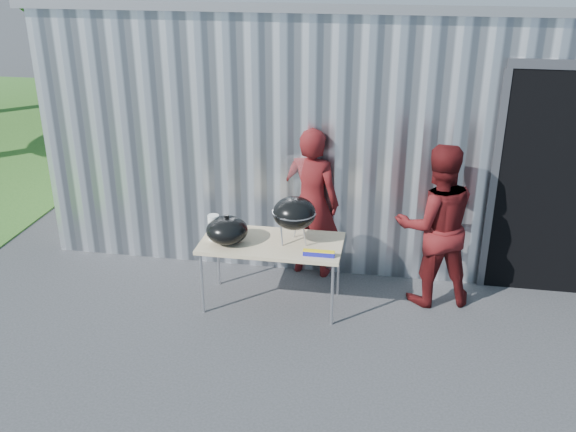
% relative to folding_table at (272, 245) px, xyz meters
% --- Properties ---
extents(ground, '(80.00, 80.00, 0.00)m').
position_rel_folding_table_xyz_m(ground, '(0.24, -0.86, -0.71)').
color(ground, '#2F2F32').
extents(building, '(8.20, 6.20, 3.10)m').
position_rel_folding_table_xyz_m(building, '(1.16, 3.73, 0.83)').
color(building, silver).
rests_on(building, ground).
extents(folding_table, '(1.50, 0.75, 0.75)m').
position_rel_folding_table_xyz_m(folding_table, '(0.00, 0.00, 0.00)').
color(folding_table, tan).
rests_on(folding_table, ground).
extents(kettle_grill, '(0.46, 0.46, 0.94)m').
position_rel_folding_table_xyz_m(kettle_grill, '(0.24, 0.02, 0.46)').
color(kettle_grill, black).
rests_on(kettle_grill, folding_table).
extents(grill_lid, '(0.44, 0.44, 0.32)m').
position_rel_folding_table_xyz_m(grill_lid, '(-0.45, -0.10, 0.18)').
color(grill_lid, black).
rests_on(grill_lid, folding_table).
extents(paper_towels, '(0.12, 0.12, 0.28)m').
position_rel_folding_table_xyz_m(paper_towels, '(-0.61, -0.05, 0.18)').
color(paper_towels, white).
rests_on(paper_towels, folding_table).
extents(white_tub, '(0.20, 0.15, 0.10)m').
position_rel_folding_table_xyz_m(white_tub, '(-0.55, 0.18, 0.09)').
color(white_tub, white).
rests_on(white_tub, folding_table).
extents(foil_box, '(0.32, 0.05, 0.06)m').
position_rel_folding_table_xyz_m(foil_box, '(0.54, -0.25, 0.07)').
color(foil_box, '#161794').
rests_on(foil_box, folding_table).
extents(person_cook, '(0.72, 0.55, 1.79)m').
position_rel_folding_table_xyz_m(person_cook, '(0.31, 0.80, 0.19)').
color(person_cook, '#4E1011').
rests_on(person_cook, ground).
extents(person_bystander, '(1.01, 0.87, 1.80)m').
position_rel_folding_table_xyz_m(person_bystander, '(1.70, 0.39, 0.19)').
color(person_bystander, '#4E1011').
rests_on(person_bystander, ground).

